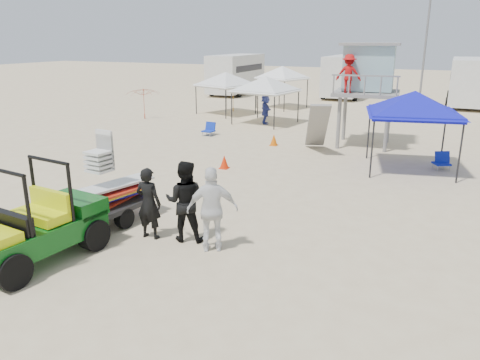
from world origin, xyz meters
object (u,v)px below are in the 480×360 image
at_px(surf_trailer, 106,191).
at_px(man_left, 149,203).
at_px(lifeguard_tower, 367,72).
at_px(utility_cart, 32,218).
at_px(canopy_blue, 415,95).

bearing_deg(surf_trailer, man_left, -11.18).
height_order(surf_trailer, man_left, surf_trailer).
bearing_deg(lifeguard_tower, utility_cart, -106.48).
distance_m(man_left, lifeguard_tower, 12.98).
bearing_deg(utility_cart, lifeguard_tower, 73.52).
height_order(utility_cart, canopy_blue, canopy_blue).
distance_m(utility_cart, canopy_blue, 12.91).
xyz_separation_m(man_left, canopy_blue, (5.06, 8.94, 1.83)).
bearing_deg(man_left, surf_trailer, -13.80).
relative_size(surf_trailer, lifeguard_tower, 0.60).
height_order(surf_trailer, canopy_blue, canopy_blue).
relative_size(surf_trailer, canopy_blue, 0.74).
bearing_deg(utility_cart, canopy_blue, 59.04).
bearing_deg(canopy_blue, surf_trailer, -127.30).
relative_size(utility_cart, man_left, 1.69).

